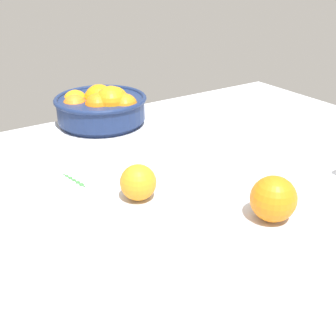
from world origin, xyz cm
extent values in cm
cube|color=silver|center=(0.00, 0.00, -1.50)|extent=(146.24, 109.41, 3.00)
cylinder|color=navy|center=(5.82, 46.20, 0.60)|extent=(21.70, 21.70, 1.20)
cylinder|color=navy|center=(5.82, 46.20, 4.10)|extent=(23.59, 23.59, 5.81)
torus|color=navy|center=(5.82, 46.20, 7.01)|extent=(24.79, 24.79, 1.20)
sphere|color=orange|center=(9.74, 46.09, 5.63)|extent=(8.17, 8.17, 8.17)
sphere|color=orange|center=(6.86, 47.15, 5.41)|extent=(8.24, 8.24, 8.24)
sphere|color=orange|center=(6.22, 47.72, 6.25)|extent=(8.35, 8.35, 8.35)
sphere|color=orange|center=(1.05, 52.30, 5.08)|extent=(7.08, 7.08, 7.08)
sphere|color=orange|center=(-0.89, 47.85, 5.56)|extent=(6.46, 6.46, 6.46)
sphere|color=orange|center=(3.44, 42.73, 6.32)|extent=(6.77, 6.77, 6.77)
sphere|color=orange|center=(7.02, 42.10, 6.90)|extent=(8.58, 8.58, 8.58)
sphere|color=orange|center=(9.74, 39.71, 5.91)|extent=(6.87, 6.87, 6.87)
sphere|color=orange|center=(10.05, -13.22, 4.02)|extent=(8.04, 8.04, 8.04)
sphere|color=orange|center=(-5.80, 5.47, 3.43)|extent=(6.86, 6.86, 6.86)
cylinder|color=#3D7E3F|center=(-13.35, 18.91, 0.15)|extent=(1.91, 7.83, 0.30)
sphere|color=#3D7E3F|center=(-13.89, 21.50, 0.30)|extent=(0.73, 0.73, 0.73)
sphere|color=#3D7E3F|center=(-13.62, 20.20, 0.30)|extent=(0.86, 0.86, 0.86)
sphere|color=#3D7E3F|center=(-13.35, 18.91, 0.30)|extent=(0.79, 0.79, 0.79)
sphere|color=#3D7E3F|center=(-13.08, 17.61, 0.30)|extent=(0.91, 0.91, 0.91)
sphere|color=#3D7E3F|center=(-12.81, 16.32, 0.30)|extent=(0.97, 0.97, 0.97)
camera|label=1|loc=(-38.70, -54.85, 40.62)|focal=44.90mm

